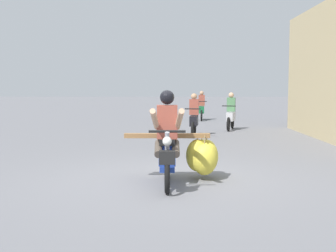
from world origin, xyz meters
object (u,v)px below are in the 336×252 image
at_px(motorbike_main_loaded, 188,151).
at_px(motorbike_distant_far_ahead, 231,115).
at_px(motorbike_distant_ahead_right, 202,108).
at_px(motorbike_distant_ahead_left, 194,119).

relative_size(motorbike_main_loaded, motorbike_distant_far_ahead, 1.14).
bearing_deg(motorbike_distant_ahead_right, motorbike_main_loaded, -94.43).
distance_m(motorbike_distant_ahead_right, motorbike_distant_far_ahead, 4.79).
relative_size(motorbike_distant_ahead_right, motorbike_distant_far_ahead, 1.02).
bearing_deg(motorbike_distant_far_ahead, motorbike_main_loaded, -101.67).
height_order(motorbike_main_loaded, motorbike_distant_ahead_left, motorbike_main_loaded).
bearing_deg(motorbike_distant_far_ahead, motorbike_distant_ahead_right, 99.77).
height_order(motorbike_distant_ahead_left, motorbike_distant_far_ahead, same).
distance_m(motorbike_distant_ahead_left, motorbike_distant_far_ahead, 2.52).
bearing_deg(motorbike_distant_ahead_left, motorbike_distant_far_ahead, 54.13).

